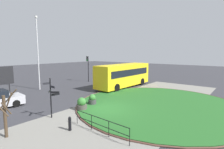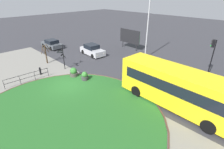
{
  "view_description": "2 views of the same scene",
  "coord_description": "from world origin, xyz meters",
  "px_view_note": "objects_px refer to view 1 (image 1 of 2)",
  "views": [
    {
      "loc": [
        -10.81,
        -9.22,
        4.78
      ],
      "look_at": [
        3.42,
        2.04,
        2.48
      ],
      "focal_mm": 27.8,
      "sensor_mm": 36.0,
      "label": 1
    },
    {
      "loc": [
        13.53,
        -7.4,
        8.42
      ],
      "look_at": [
        3.78,
        2.3,
        1.75
      ],
      "focal_mm": 27.34,
      "sensor_mm": 36.0,
      "label": 2
    }
  ],
  "objects_px": {
    "signpost_directional": "(51,95)",
    "planter_near_signpost": "(92,100)",
    "bollard_foreground": "(70,123)",
    "lamppost_tall": "(38,51)",
    "bus_yellow": "(124,75)",
    "traffic_light_near": "(88,63)",
    "planter_kerbside": "(82,104)",
    "street_tree_bare": "(5,113)"
  },
  "relations": [
    {
      "from": "traffic_light_near",
      "to": "planter_kerbside",
      "type": "height_order",
      "value": "traffic_light_near"
    },
    {
      "from": "bus_yellow",
      "to": "lamppost_tall",
      "type": "xyz_separation_m",
      "value": [
        -8.24,
        7.58,
        3.24
      ]
    },
    {
      "from": "planter_near_signpost",
      "to": "street_tree_bare",
      "type": "distance_m",
      "value": 7.5
    },
    {
      "from": "lamppost_tall",
      "to": "planter_kerbside",
      "type": "xyz_separation_m",
      "value": [
        -2.08,
        -10.42,
        -4.46
      ]
    },
    {
      "from": "bus_yellow",
      "to": "signpost_directional",
      "type": "bearing_deg",
      "value": -167.27
    },
    {
      "from": "planter_near_signpost",
      "to": "street_tree_bare",
      "type": "xyz_separation_m",
      "value": [
        -7.41,
        -0.56,
        0.97
      ]
    },
    {
      "from": "lamppost_tall",
      "to": "planter_near_signpost",
      "type": "bearing_deg",
      "value": -92.8
    },
    {
      "from": "bus_yellow",
      "to": "planter_near_signpost",
      "type": "distance_m",
      "value": 9.17
    },
    {
      "from": "signpost_directional",
      "to": "lamppost_tall",
      "type": "distance_m",
      "value": 11.55
    },
    {
      "from": "planter_kerbside",
      "to": "street_tree_bare",
      "type": "bearing_deg",
      "value": -177.69
    },
    {
      "from": "planter_kerbside",
      "to": "street_tree_bare",
      "type": "height_order",
      "value": "street_tree_bare"
    },
    {
      "from": "signpost_directional",
      "to": "planter_near_signpost",
      "type": "height_order",
      "value": "signpost_directional"
    },
    {
      "from": "bus_yellow",
      "to": "planter_near_signpost",
      "type": "xyz_separation_m",
      "value": [
        -8.73,
        -2.51,
        -1.24
      ]
    },
    {
      "from": "bollard_foreground",
      "to": "street_tree_bare",
      "type": "bearing_deg",
      "value": 142.1
    },
    {
      "from": "bollard_foreground",
      "to": "lamppost_tall",
      "type": "xyz_separation_m",
      "value": [
        5.16,
        12.79,
        4.48
      ]
    },
    {
      "from": "bollard_foreground",
      "to": "lamppost_tall",
      "type": "height_order",
      "value": "lamppost_tall"
    },
    {
      "from": "bollard_foreground",
      "to": "bus_yellow",
      "type": "bearing_deg",
      "value": 21.25
    },
    {
      "from": "bus_yellow",
      "to": "traffic_light_near",
      "type": "distance_m",
      "value": 7.3
    },
    {
      "from": "bollard_foreground",
      "to": "lamppost_tall",
      "type": "relative_size",
      "value": 0.1
    },
    {
      "from": "planter_near_signpost",
      "to": "planter_kerbside",
      "type": "bearing_deg",
      "value": -168.33
    },
    {
      "from": "traffic_light_near",
      "to": "lamppost_tall",
      "type": "height_order",
      "value": "lamppost_tall"
    },
    {
      "from": "lamppost_tall",
      "to": "planter_near_signpost",
      "type": "xyz_separation_m",
      "value": [
        -0.49,
        -10.09,
        -4.49
      ]
    },
    {
      "from": "signpost_directional",
      "to": "planter_kerbside",
      "type": "xyz_separation_m",
      "value": [
        2.57,
        -0.34,
        -1.26
      ]
    },
    {
      "from": "signpost_directional",
      "to": "bus_yellow",
      "type": "distance_m",
      "value": 13.12
    },
    {
      "from": "traffic_light_near",
      "to": "bus_yellow",
      "type": "bearing_deg",
      "value": 79.04
    },
    {
      "from": "traffic_light_near",
      "to": "bollard_foreground",
      "type": "bearing_deg",
      "value": 31.86
    },
    {
      "from": "street_tree_bare",
      "to": "planter_near_signpost",
      "type": "bearing_deg",
      "value": 4.34
    },
    {
      "from": "signpost_directional",
      "to": "planter_near_signpost",
      "type": "distance_m",
      "value": 4.35
    },
    {
      "from": "signpost_directional",
      "to": "bus_yellow",
      "type": "relative_size",
      "value": 0.31
    },
    {
      "from": "signpost_directional",
      "to": "traffic_light_near",
      "type": "bearing_deg",
      "value": 36.86
    },
    {
      "from": "signpost_directional",
      "to": "planter_near_signpost",
      "type": "xyz_separation_m",
      "value": [
        4.15,
        -0.01,
        -1.29
      ]
    },
    {
      "from": "signpost_directional",
      "to": "street_tree_bare",
      "type": "distance_m",
      "value": 3.32
    },
    {
      "from": "traffic_light_near",
      "to": "planter_near_signpost",
      "type": "height_order",
      "value": "traffic_light_near"
    },
    {
      "from": "bus_yellow",
      "to": "bollard_foreground",
      "type": "bearing_deg",
      "value": -156.99
    },
    {
      "from": "signpost_directional",
      "to": "bollard_foreground",
      "type": "xyz_separation_m",
      "value": [
        -0.51,
        -2.71,
        -1.28
      ]
    },
    {
      "from": "bus_yellow",
      "to": "planter_near_signpost",
      "type": "bearing_deg",
      "value": -162.21
    },
    {
      "from": "planter_near_signpost",
      "to": "traffic_light_near",
      "type": "bearing_deg",
      "value": 47.91
    },
    {
      "from": "bus_yellow",
      "to": "lamppost_tall",
      "type": "relative_size",
      "value": 1.03
    },
    {
      "from": "signpost_directional",
      "to": "lamppost_tall",
      "type": "height_order",
      "value": "lamppost_tall"
    },
    {
      "from": "street_tree_bare",
      "to": "traffic_light_near",
      "type": "bearing_deg",
      "value": 32.37
    },
    {
      "from": "planter_near_signpost",
      "to": "bus_yellow",
      "type": "bearing_deg",
      "value": 16.03
    },
    {
      "from": "bus_yellow",
      "to": "lamppost_tall",
      "type": "height_order",
      "value": "lamppost_tall"
    }
  ]
}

